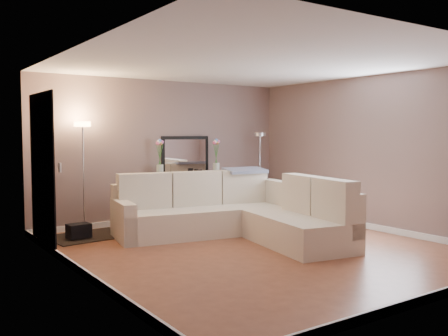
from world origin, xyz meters
TOP-DOWN VIEW (x-y plane):
  - floor at (0.00, 0.00)m, footprint 5.00×5.50m
  - ceiling at (0.00, 0.00)m, footprint 5.00×5.50m
  - wall_back at (0.00, 2.76)m, footprint 5.00×0.02m
  - wall_front at (0.00, -2.76)m, footprint 5.00×0.02m
  - wall_left at (-2.51, 0.00)m, footprint 0.02×5.50m
  - wall_right at (2.51, 0.00)m, footprint 0.02×5.50m
  - baseboard_back at (0.00, 2.73)m, footprint 5.00×0.03m
  - baseboard_front at (0.00, -2.73)m, footprint 5.00×0.03m
  - baseboard_left at (-2.48, 0.00)m, footprint 0.03×5.50m
  - baseboard_right at (2.48, 0.00)m, footprint 0.03×5.50m
  - doorway at (-2.48, 1.70)m, footprint 0.02×1.20m
  - switch_plate at (-2.48, 0.85)m, footprint 0.02×0.08m
  - sectional_sofa at (0.24, 0.82)m, footprint 2.97×3.18m
  - throw_blanket at (0.87, 1.42)m, footprint 0.77×0.50m
  - console_table at (0.30, 2.52)m, footprint 1.39×0.52m
  - leaning_mirror at (0.40, 2.69)m, footprint 0.96×0.15m
  - table_decor at (0.37, 2.48)m, footprint 0.57×0.16m
  - flower_vase_left at (-0.19, 2.58)m, footprint 0.16×0.14m
  - flower_vase_right at (0.95, 2.45)m, footprint 0.16×0.14m
  - floor_lamp_lit at (-1.63, 2.50)m, footprint 0.28×0.28m
  - floor_lamp_unlit at (1.97, 2.40)m, footprint 0.26×0.26m
  - charcoal_rug at (-1.69, 2.14)m, footprint 1.27×1.01m
  - black_bag at (-1.88, 2.02)m, footprint 0.36×0.27m

SIDE VIEW (x-z plane):
  - floor at x=0.00m, z-range -0.01..0.00m
  - charcoal_rug at x=-1.69m, z-range 0.00..0.02m
  - baseboard_back at x=0.00m, z-range 0.00..0.10m
  - baseboard_front at x=0.00m, z-range 0.00..0.10m
  - baseboard_left at x=-2.48m, z-range 0.00..0.10m
  - baseboard_right at x=2.48m, z-range 0.00..0.10m
  - black_bag at x=-1.88m, z-range 0.03..0.24m
  - sectional_sofa at x=0.24m, z-range -0.13..0.87m
  - console_table at x=0.30m, z-range 0.05..0.89m
  - table_decor at x=0.37m, z-range 0.79..0.92m
  - throw_blanket at x=0.87m, z-range 0.94..1.04m
  - doorway at x=-2.48m, z-range 0.00..2.20m
  - flower_vase_left at x=-0.19m, z-range 0.77..1.48m
  - flower_vase_right at x=0.95m, z-range 0.77..1.48m
  - floor_lamp_unlit at x=1.97m, z-range 0.34..1.98m
  - switch_plate at x=-2.48m, z-range 1.14..1.26m
  - leaning_mirror at x=0.40m, z-range 0.83..1.58m
  - floor_lamp_lit at x=-1.63m, z-range 0.38..2.20m
  - wall_back at x=0.00m, z-range 0.00..2.60m
  - wall_front at x=0.00m, z-range 0.00..2.60m
  - wall_left at x=-2.51m, z-range 0.00..2.60m
  - wall_right at x=2.51m, z-range 0.00..2.60m
  - ceiling at x=0.00m, z-range 2.60..2.61m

